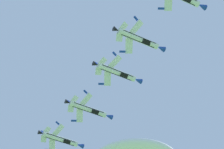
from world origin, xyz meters
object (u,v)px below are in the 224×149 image
fighter_jet_right_wing (117,72)px  fighter_jet_left_wing (89,109)px  fighter_jet_lead (61,139)px  fighter_jet_left_outer (139,39)px

fighter_jet_right_wing → fighter_jet_left_wing: bearing=-178.4°
fighter_jet_lead → fighter_jet_left_wing: (9.27, -14.55, 0.78)m
fighter_jet_left_wing → fighter_jet_right_wing: size_ratio=1.00×
fighter_jet_lead → fighter_jet_right_wing: bearing=2.5°
fighter_jet_left_wing → fighter_jet_left_outer: bearing=-2.6°
fighter_jet_lead → fighter_jet_right_wing: (17.71, -28.76, 3.03)m
fighter_jet_left_outer → fighter_jet_lead: bearing=179.5°
fighter_jet_lead → fighter_jet_left_wing: fighter_jet_left_wing is taller
fighter_jet_left_wing → fighter_jet_right_wing: bearing=1.6°
fighter_jet_lead → fighter_jet_left_outer: fighter_jet_left_outer is taller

